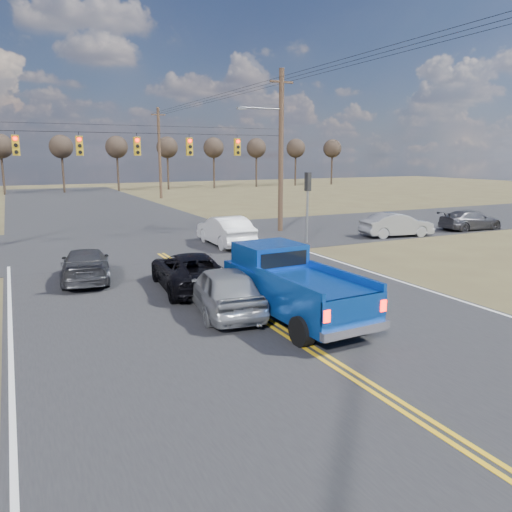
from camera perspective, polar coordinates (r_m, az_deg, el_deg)
name	(u,v)px	position (r m, az deg, el deg)	size (l,w,h in m)	color
ground	(314,352)	(12.77, 6.61, -10.81)	(160.00, 160.00, 0.00)	brown
road_main	(186,270)	(21.47, -7.97, -1.64)	(14.00, 120.00, 0.02)	#28282B
road_cross	(141,242)	(29.04, -12.96, 1.60)	(120.00, 12.00, 0.02)	#28282B
signal_gantry	(147,151)	(28.55, -12.33, 11.68)	(19.60, 4.83, 10.00)	#473323
utility_poles	(141,147)	(27.66, -12.96, 12.01)	(19.60, 58.32, 10.00)	#473323
treeline	(107,142)	(37.43, -16.64, 12.34)	(87.00, 117.80, 7.40)	#33261C
pickup_truck	(291,286)	(14.86, 4.05, -3.40)	(2.44, 5.68, 2.10)	black
silver_suv	(223,289)	(15.48, -3.74, -3.81)	(1.77, 4.41, 1.50)	gray
black_suv	(190,271)	(18.41, -7.56, -1.66)	(2.24, 4.86, 1.35)	black
white_car_queue	(225,231)	(27.09, -3.52, 2.89)	(1.69, 4.85, 1.60)	white
dgrey_car_queue	(86,265)	(20.47, -18.88, -0.97)	(1.78, 4.37, 1.27)	#333438
cross_car_east_near	(397,225)	(31.13, 15.78, 3.45)	(4.36, 1.52, 1.44)	gray
cross_car_east_far	(470,220)	(35.59, 23.30, 3.77)	(4.41, 1.79, 1.28)	#38383E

